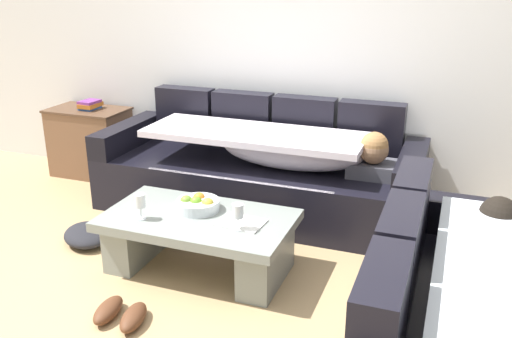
% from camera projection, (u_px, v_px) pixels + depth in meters
% --- Properties ---
extents(ground_plane, '(14.00, 14.00, 0.00)m').
position_uv_depth(ground_plane, '(167.00, 320.00, 3.08)').
color(ground_plane, tan).
extents(back_wall, '(9.00, 0.10, 2.70)m').
position_uv_depth(back_wall, '(287.00, 35.00, 4.52)').
color(back_wall, silver).
rests_on(back_wall, ground_plane).
extents(couch_along_wall, '(2.55, 0.92, 0.88)m').
position_uv_depth(couch_along_wall, '(264.00, 172.00, 4.41)').
color(couch_along_wall, black).
rests_on(couch_along_wall, ground_plane).
extents(couch_near_window, '(0.92, 1.93, 0.88)m').
position_uv_depth(couch_near_window, '(475.00, 334.00, 2.42)').
color(couch_near_window, black).
rests_on(couch_near_window, ground_plane).
extents(coffee_table, '(1.20, 0.68, 0.38)m').
position_uv_depth(coffee_table, '(199.00, 236.00, 3.53)').
color(coffee_table, gray).
rests_on(coffee_table, ground_plane).
extents(fruit_bowl, '(0.28, 0.28, 0.10)m').
position_uv_depth(fruit_bowl, '(198.00, 204.00, 3.56)').
color(fruit_bowl, silver).
rests_on(fruit_bowl, coffee_table).
extents(wine_glass_near_left, '(0.07, 0.07, 0.17)m').
position_uv_depth(wine_glass_near_left, '(140.00, 202.00, 3.41)').
color(wine_glass_near_left, silver).
rests_on(wine_glass_near_left, coffee_table).
extents(wine_glass_near_right, '(0.07, 0.07, 0.17)m').
position_uv_depth(wine_glass_near_right, '(238.00, 212.00, 3.26)').
color(wine_glass_near_right, silver).
rests_on(wine_glass_near_right, coffee_table).
extents(open_magazine, '(0.29, 0.23, 0.01)m').
position_uv_depth(open_magazine, '(241.00, 223.00, 3.38)').
color(open_magazine, white).
rests_on(open_magazine, coffee_table).
extents(side_cabinet, '(0.72, 0.44, 0.64)m').
position_uv_depth(side_cabinet, '(91.00, 142.00, 5.21)').
color(side_cabinet, brown).
rests_on(side_cabinet, ground_plane).
extents(book_stack_on_cabinet, '(0.15, 0.22, 0.08)m').
position_uv_depth(book_stack_on_cabinet, '(90.00, 105.00, 5.08)').
color(book_stack_on_cabinet, '#2D569E').
rests_on(book_stack_on_cabinet, side_cabinet).
extents(pair_of_shoes, '(0.33, 0.29, 0.09)m').
position_uv_depth(pair_of_shoes, '(121.00, 314.00, 3.06)').
color(pair_of_shoes, '#59331E').
rests_on(pair_of_shoes, ground_plane).
extents(crumpled_garment, '(0.51, 0.51, 0.12)m').
position_uv_depth(crumpled_garment, '(87.00, 235.00, 3.95)').
color(crumpled_garment, '#232328').
rests_on(crumpled_garment, ground_plane).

